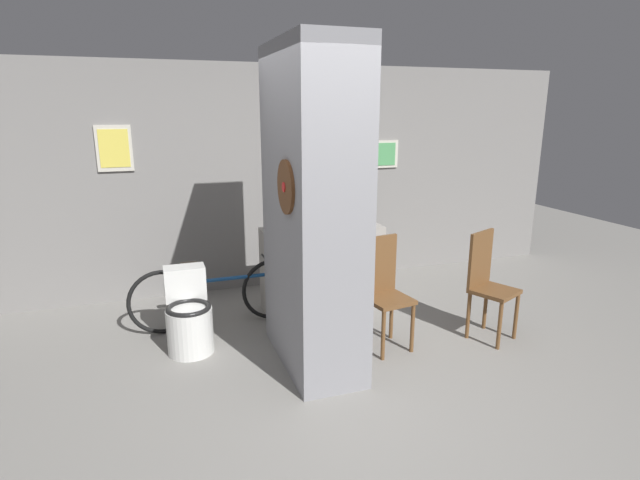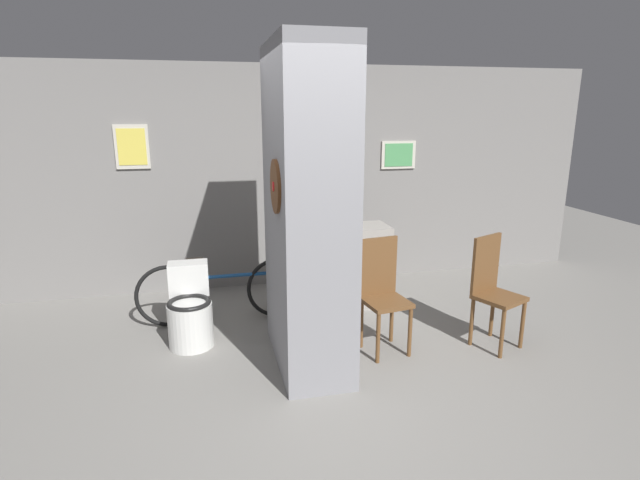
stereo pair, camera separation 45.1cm
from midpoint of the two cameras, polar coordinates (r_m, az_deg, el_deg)
name	(u,v)px [view 1 (the left image)]	position (r m, az deg, el deg)	size (l,w,h in m)	color
ground_plane	(346,394)	(3.96, -0.37, -17.25)	(14.00, 14.00, 0.00)	gray
wall_back	(264,179)	(5.96, -8.61, 6.92)	(8.00, 0.09, 2.60)	gray
pillar_center	(313,212)	(4.00, -4.07, 3.19)	(0.58, 1.21, 2.60)	gray
counter_shelf	(322,267)	(5.38, -2.15, -3.18)	(1.28, 0.44, 0.89)	gray
toilet	(189,317)	(4.69, -17.49, -8.50)	(0.40, 0.56, 0.72)	silver
chair_near_pillar	(384,288)	(4.47, 4.44, -5.59)	(0.42, 0.42, 1.01)	brown
chair_by_doorway	(488,281)	(4.82, 16.12, -4.58)	(0.48, 0.48, 1.01)	brown
bicycle	(220,294)	(5.08, -13.93, -6.04)	(1.72, 0.42, 0.69)	black
bottle_tall	(320,215)	(5.30, -2.48, 2.85)	(0.07, 0.07, 0.32)	#19598C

